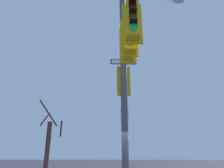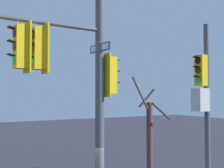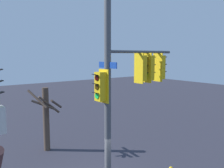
{
  "view_description": "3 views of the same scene",
  "coord_description": "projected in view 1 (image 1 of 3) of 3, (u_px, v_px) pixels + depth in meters",
  "views": [
    {
      "loc": [
        8.21,
        -0.92,
        1.82
      ],
      "look_at": [
        0.77,
        -0.96,
        4.32
      ],
      "focal_mm": 32.13,
      "sensor_mm": 36.0,
      "label": 1
    },
    {
      "loc": [
        4.85,
        7.27,
        4.01
      ],
      "look_at": [
        0.39,
        0.06,
        4.33
      ],
      "focal_mm": 48.74,
      "sensor_mm": 36.0,
      "label": 2
    },
    {
      "loc": [
        -4.83,
        -7.87,
        5.8
      ],
      "look_at": [
        0.64,
        -0.54,
        4.68
      ],
      "focal_mm": 38.06,
      "sensor_mm": 36.0,
      "label": 3
    }
  ],
  "objects": [
    {
      "name": "bare_tree_behind_pole",
      "position": [
        48.0,
        146.0,
        12.67
      ],
      "size": [
        1.61,
        1.59,
        5.0
      ],
      "color": "#533331",
      "rests_on": "ground"
    },
    {
      "name": "secondary_pole_assembly",
      "position": [
        124.0,
        115.0,
        11.9
      ],
      "size": [
        0.74,
        0.44,
        6.61
      ],
      "rotation": [
        0.0,
        0.0,
        0.04
      ],
      "color": "#4C4F54",
      "rests_on": "ground"
    },
    {
      "name": "main_signal_pole_assembly",
      "position": [
        128.0,
        61.0,
        7.56
      ],
      "size": [
        4.37,
        3.56,
        9.09
      ],
      "rotation": [
        0.0,
        0.0,
        0.03
      ],
      "color": "#4C4F54",
      "rests_on": "ground"
    }
  ]
}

